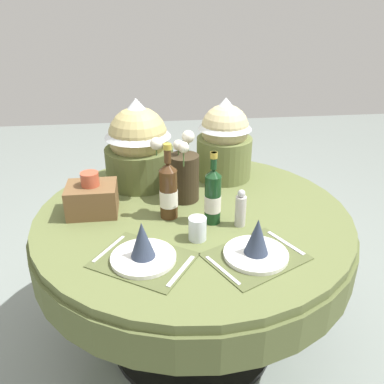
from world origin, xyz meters
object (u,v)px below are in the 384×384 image
place_setting_right (256,246)px  wine_bottle_rear (169,190)px  wine_bottle_left (213,196)px  gift_tub_back_left (138,141)px  gift_tub_back_right (225,137)px  woven_basket_side_left (92,198)px  pepper_mill (241,209)px  dining_table (193,237)px  tumbler_near_right (197,229)px  flower_vase (183,173)px  place_setting_left (143,250)px

place_setting_right → wine_bottle_rear: bearing=131.1°
wine_bottle_left → gift_tub_back_left: gift_tub_back_left is taller
wine_bottle_left → gift_tub_back_right: gift_tub_back_right is taller
gift_tub_back_left → woven_basket_side_left: gift_tub_back_left is taller
wine_bottle_rear → pepper_mill: size_ratio=2.03×
dining_table → pepper_mill: 0.31m
tumbler_near_right → wine_bottle_rear: bearing=117.1°
dining_table → flower_vase: size_ratio=4.32×
wine_bottle_rear → woven_basket_side_left: size_ratio=1.55×
flower_vase → gift_tub_back_right: 0.35m
flower_vase → wine_bottle_rear: (-0.08, -0.16, -0.01)m
gift_tub_back_left → wine_bottle_left: bearing=-55.7°
wine_bottle_rear → tumbler_near_right: bearing=-62.9°
place_setting_left → tumbler_near_right: (0.21, 0.12, 0.00)m
gift_tub_back_left → wine_bottle_rear: bearing=-72.0°
flower_vase → place_setting_right: bearing=-66.3°
place_setting_right → wine_bottle_left: 0.31m
woven_basket_side_left → pepper_mill: bearing=-16.5°
flower_vase → wine_bottle_left: 0.25m
place_setting_left → tumbler_near_right: 0.25m
dining_table → place_setting_left: 0.45m
flower_vase → woven_basket_side_left: 0.42m
gift_tub_back_left → gift_tub_back_right: gift_tub_back_left is taller
gift_tub_back_left → woven_basket_side_left: 0.40m
dining_table → wine_bottle_left: (0.07, -0.10, 0.26)m
pepper_mill → woven_basket_side_left: bearing=163.5°
place_setting_right → gift_tub_back_right: (0.02, 0.74, 0.18)m
wine_bottle_left → wine_bottle_rear: size_ratio=0.94×
tumbler_near_right → pepper_mill: bearing=24.0°
wine_bottle_rear → gift_tub_back_left: size_ratio=0.77×
tumbler_near_right → gift_tub_back_left: (-0.22, 0.57, 0.18)m
dining_table → gift_tub_back_right: gift_tub_back_right is taller
tumbler_near_right → woven_basket_side_left: size_ratio=0.44×
tumbler_near_right → gift_tub_back_right: bearing=69.8°
dining_table → gift_tub_back_left: bearing=123.9°
flower_vase → wine_bottle_rear: 0.18m
flower_vase → woven_basket_side_left: size_ratio=1.53×
pepper_mill → gift_tub_back_left: bearing=130.5°
dining_table → wine_bottle_rear: size_ratio=4.25×
place_setting_left → gift_tub_back_left: size_ratio=0.98×
place_setting_left → pepper_mill: 0.46m
place_setting_left → flower_vase: size_ratio=1.30×
flower_vase → woven_basket_side_left: flower_vase is taller
wine_bottle_left → woven_basket_side_left: 0.53m
gift_tub_back_left → woven_basket_side_left: size_ratio=2.02×
pepper_mill → gift_tub_back_right: gift_tub_back_right is taller
pepper_mill → woven_basket_side_left: (-0.62, 0.18, -0.00)m
place_setting_left → flower_vase: bearing=67.8°
woven_basket_side_left → flower_vase: bearing=11.5°
place_setting_left → wine_bottle_left: wine_bottle_left is taller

